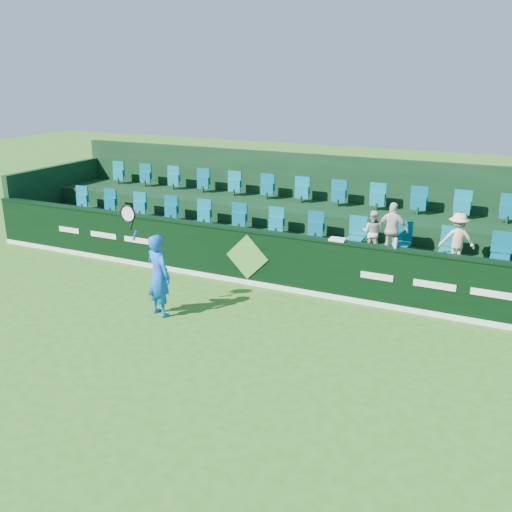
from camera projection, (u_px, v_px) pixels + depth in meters
The scene contains 13 objects.
ground at pixel (152, 354), 10.35m from camera, with size 60.00×60.00×0.00m, color #2E6618.
sponsor_hoarding at pixel (249, 257), 13.56m from camera, with size 16.00×0.25×1.35m.
stand_tier_front at pixel (268, 255), 14.59m from camera, with size 16.00×2.00×0.80m, color black.
stand_tier_back at pixel (296, 228), 16.14m from camera, with size 16.00×1.80×1.30m, color black.
stand_rear at pixel (302, 205), 16.34m from camera, with size 16.00×4.10×2.60m.
seat_row_front at pixel (275, 225), 14.72m from camera, with size 13.50×0.50×0.60m, color #087082.
seat_row_back at pixel (301, 193), 16.10m from camera, with size 13.50×0.50×0.60m, color #087082.
tennis_player at pixel (158, 275), 11.74m from camera, with size 1.22×0.61×2.38m.
spectator_left at pixel (373, 232), 13.23m from camera, with size 0.50×0.39×1.03m, color beige.
spectator_middle at pixel (392, 230), 13.01m from camera, with size 0.74×0.31×1.26m, color silver.
spectator_right at pixel (457, 239), 12.44m from camera, with size 0.76×0.44×1.17m, color beige.
towel at pixel (338, 239), 12.46m from camera, with size 0.35×0.22×0.05m, color white.
drinks_bottle at pixel (396, 243), 11.91m from camera, with size 0.07×0.07×0.22m, color silver.
Camera 1 is at (5.72, -7.55, 4.91)m, focal length 40.00 mm.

